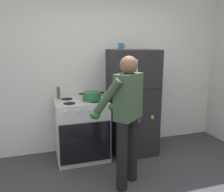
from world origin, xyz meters
TOP-DOWN VIEW (x-y plane):
  - kitchen_wall_back at (0.00, 1.95)m, footprint 6.00×0.10m
  - refrigerator at (0.42, 1.57)m, footprint 0.68×0.72m
  - stove_range at (-0.40, 1.56)m, footprint 0.76×0.67m
  - person_cook at (-0.01, 0.70)m, footprint 0.64×0.67m
  - red_pot at (-0.24, 1.52)m, footprint 0.37×0.27m
  - coffee_mug at (0.25, 1.62)m, footprint 0.11×0.08m
  - pepper_mill at (-0.70, 1.77)m, footprint 0.05×0.05m

SIDE VIEW (x-z plane):
  - stove_range at x=-0.40m, z-range 0.00..0.91m
  - refrigerator at x=0.42m, z-range 0.00..1.64m
  - person_cook at x=-0.01m, z-range 0.15..1.75m
  - red_pot at x=-0.24m, z-range 0.91..1.04m
  - pepper_mill at x=-0.70m, z-range 0.91..1.09m
  - kitchen_wall_back at x=0.00m, z-range 0.00..2.70m
  - coffee_mug at x=0.25m, z-range 1.64..1.74m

